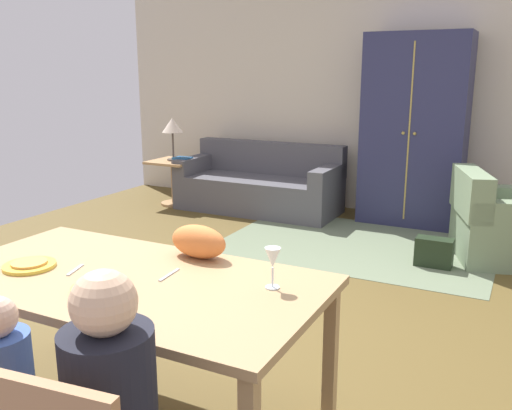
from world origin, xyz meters
The scene contains 20 objects.
ground_plane centered at (0.00, 0.48, -0.01)m, with size 7.50×6.15×0.02m, color brown.
back_wall centered at (0.00, 3.60, 1.35)m, with size 7.50×0.10×2.70m, color beige.
dining_table centered at (-0.11, -1.16, 0.69)m, with size 1.84×0.96×0.76m.
plate_near_man centered at (-0.62, -1.28, 0.77)m, with size 0.25×0.25×0.02m, color yellow.
pizza_near_man centered at (-0.62, -1.28, 0.78)m, with size 0.17×0.17×0.01m, color #E79A45.
plate_near_child centered at (-0.11, -1.34, 0.77)m, with size 0.25×0.25×0.02m, color yellow.
pizza_near_child centered at (-0.11, -1.34, 0.78)m, with size 0.17×0.17×0.01m, color gold.
wine_glass centered at (0.55, -0.98, 0.89)m, with size 0.07×0.07×0.19m.
fork centered at (-0.39, -1.21, 0.76)m, with size 0.02×0.15×0.01m, color silver.
knife centered at (0.06, -1.06, 0.76)m, with size 0.01×0.17×0.01m, color silver.
cat centered at (0.04, -0.77, 0.84)m, with size 0.32×0.16×0.17m, color orange.
area_rug centered at (0.05, 2.11, 0.00)m, with size 2.60×1.80×0.01m, color #677559.
couch centered at (-1.47, 2.97, 0.30)m, with size 1.98×0.86×0.82m.
armchair centered at (1.33, 2.29, 0.32)m, with size 1.08×1.08×0.82m.
armoire centered at (0.32, 3.21, 1.05)m, with size 1.10×0.59×2.10m.
side_table centered at (-2.58, 2.71, 0.38)m, with size 0.56×0.56×0.58m.
table_lamp centered at (-2.58, 2.71, 1.01)m, with size 0.26×0.26×0.54m.
book_lower centered at (-2.44, 2.75, 0.59)m, with size 0.22×0.16×0.03m, color maroon.
book_upper centered at (-2.42, 2.69, 0.62)m, with size 0.22×0.16×0.03m, color #22578A.
handbag centered at (0.83, 1.81, 0.13)m, with size 0.32×0.16×0.26m, color black.
Camera 1 is at (1.52, -3.04, 1.69)m, focal length 38.60 mm.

